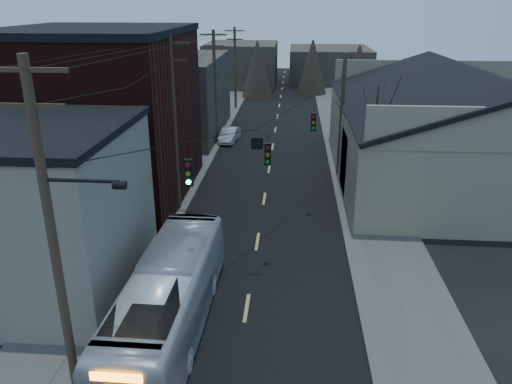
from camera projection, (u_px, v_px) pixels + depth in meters
road_surface at (272, 153)px, 40.77m from camera, size 9.00×110.00×0.02m
sidewalk_left at (193, 151)px, 41.21m from camera, size 4.00×110.00×0.12m
sidewalk_right at (352, 155)px, 40.30m from camera, size 4.00×110.00×0.12m
building_clapboard at (32, 213)px, 20.61m from camera, size 8.00×8.00×7.00m
building_brick at (101, 118)px, 30.37m from camera, size 10.00×12.00×10.00m
building_left_far at (172, 96)px, 45.77m from camera, size 9.00×14.00×7.00m
warehouse at (458, 141)px, 34.24m from camera, size 16.16×20.60×7.73m
building_far_left at (242, 64)px, 72.69m from camera, size 10.00×12.00×6.00m
building_far_right at (329, 65)px, 76.61m from camera, size 12.00×14.00×5.00m
bare_tree at (373, 146)px, 29.72m from camera, size 0.40×0.40×7.20m
utility_lines at (223, 107)px, 33.76m from camera, size 11.24×45.28×10.50m
bus at (169, 299)px, 18.28m from camera, size 2.63×10.57×2.93m
parked_car at (229, 135)px, 43.98m from camera, size 1.67×3.83×1.23m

